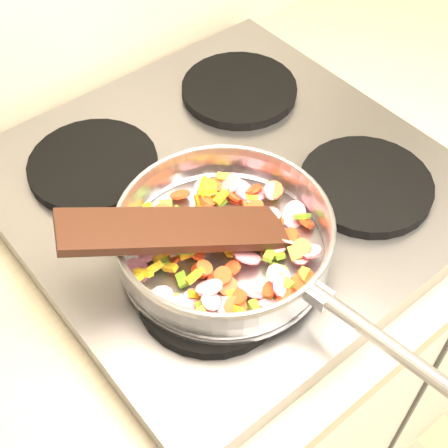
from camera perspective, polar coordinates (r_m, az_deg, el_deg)
base_cabinet at (r=1.67m, az=19.11°, el=2.63°), size 3.00×0.65×0.86m
cooktop at (r=0.92m, az=0.32°, el=3.29°), size 0.60×0.60×0.04m
grate_fl at (r=0.78m, az=-1.10°, el=-5.90°), size 0.19×0.19×0.02m
grate_fr at (r=0.91m, az=12.85°, el=3.51°), size 0.19×0.19×0.02m
grate_bl at (r=0.94m, az=-11.88°, el=5.29°), size 0.19×0.19×0.02m
grate_br at (r=1.05m, az=1.40°, el=12.20°), size 0.19×0.19×0.02m
saute_pan at (r=0.77m, az=0.13°, el=-1.15°), size 0.32×0.48×0.06m
vegetable_heap at (r=0.78m, az=0.45°, el=-1.89°), size 0.26×0.25×0.05m
wooden_spatula at (r=0.75m, az=-4.43°, el=-0.52°), size 0.28×0.17×0.09m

